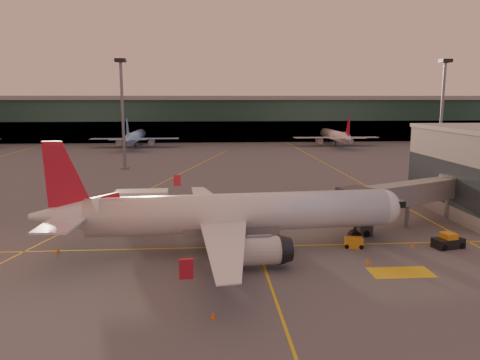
{
  "coord_description": "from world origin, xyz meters",
  "views": [
    {
      "loc": [
        -0.62,
        -45.71,
        16.6
      ],
      "look_at": [
        4.17,
        20.44,
        5.0
      ],
      "focal_mm": 35.0,
      "sensor_mm": 36.0,
      "label": 1
    }
  ],
  "objects": [
    {
      "name": "catering_truck",
      "position": [
        -8.78,
        12.93,
        2.9
      ],
      "size": [
        6.67,
        3.18,
        5.1
      ],
      "rotation": [
        0.0,
        0.0,
        0.04
      ],
      "color": "maroon",
      "rests_on": "ground"
    },
    {
      "name": "cone_wing_left",
      "position": [
        0.98,
        21.69,
        0.25
      ],
      "size": [
        0.41,
        0.41,
        0.53
      ],
      "color": "#EC5F0C",
      "rests_on": "ground"
    },
    {
      "name": "taxi_markings",
      "position": [
        -7.32,
        44.49,
        0.01
      ],
      "size": [
        100.12,
        173.0,
        0.01
      ],
      "color": "yellow",
      "rests_on": "ground"
    },
    {
      "name": "cone_tail",
      "position": [
        -16.89,
        4.37,
        0.26
      ],
      "size": [
        0.43,
        0.43,
        0.54
      ],
      "color": "#EC5F0C",
      "rests_on": "ground"
    },
    {
      "name": "mast_west_near",
      "position": [
        -20.0,
        66.0,
        14.86
      ],
      "size": [
        2.4,
        2.4,
        25.6
      ],
      "color": "slate",
      "rests_on": "ground"
    },
    {
      "name": "ground",
      "position": [
        0.0,
        0.0,
        0.0
      ],
      "size": [
        600.0,
        600.0,
        0.0
      ],
      "primitive_type": "plane",
      "color": "#4C4F54",
      "rests_on": "ground"
    },
    {
      "name": "gpu_cart",
      "position": [
        15.81,
        3.85,
        0.58
      ],
      "size": [
        2.24,
        1.6,
        1.19
      ],
      "rotation": [
        0.0,
        0.0,
        -0.2
      ],
      "color": "orange",
      "rests_on": "ground"
    },
    {
      "name": "cone_nose",
      "position": [
        22.56,
        3.49,
        0.24
      ],
      "size": [
        0.39,
        0.39,
        0.5
      ],
      "color": "#EC5F0C",
      "rests_on": "ground"
    },
    {
      "name": "distant_aircraft_row",
      "position": [
        -21.0,
        118.0,
        0.0
      ],
      "size": [
        290.0,
        34.0,
        13.0
      ],
      "color": "#8BB9EA",
      "rests_on": "ground"
    },
    {
      "name": "cone_fwd",
      "position": [
        15.71,
        -1.29,
        0.3
      ],
      "size": [
        0.5,
        0.5,
        0.63
      ],
      "color": "#EC5F0C",
      "rests_on": "ground"
    },
    {
      "name": "jet_bridge",
      "position": [
        26.55,
        12.36,
        4.19
      ],
      "size": [
        21.33,
        12.51,
        6.03
      ],
      "color": "slate",
      "rests_on": "ground"
    },
    {
      "name": "pushback_tug",
      "position": [
        26.44,
        3.05,
        0.7
      ],
      "size": [
        3.66,
        2.5,
        1.72
      ],
      "rotation": [
        0.0,
        0.0,
        0.23
      ],
      "color": "black",
      "rests_on": "ground"
    },
    {
      "name": "cone_wing_right",
      "position": [
        -0.27,
        -12.24,
        0.24
      ],
      "size": [
        0.39,
        0.39,
        0.5
      ],
      "color": "#EC5F0C",
      "rests_on": "ground"
    },
    {
      "name": "main_airplane",
      "position": [
        1.69,
        4.09,
        4.01
      ],
      "size": [
        40.91,
        36.9,
        12.34
      ],
      "rotation": [
        0.0,
        0.0,
        0.08
      ],
      "color": "white",
      "rests_on": "ground"
    },
    {
      "name": "mast_east_near",
      "position": [
        55.0,
        62.0,
        14.86
      ],
      "size": [
        2.4,
        2.4,
        25.6
      ],
      "color": "slate",
      "rests_on": "ground"
    },
    {
      "name": "terminal",
      "position": [
        0.0,
        141.79,
        8.76
      ],
      "size": [
        400.0,
        20.0,
        17.6
      ],
      "color": "#19382D",
      "rests_on": "ground"
    }
  ]
}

